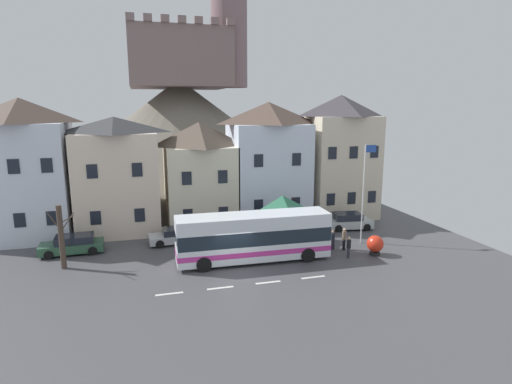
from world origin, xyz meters
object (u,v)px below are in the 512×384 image
pedestrian_01 (290,236)px  public_bench (286,229)px  hilltop_castle (181,131)px  parked_car_01 (294,226)px  townhouse_02 (200,175)px  bus_shelter (282,204)px  townhouse_01 (117,176)px  pedestrian_03 (333,240)px  pedestrian_02 (349,245)px  townhouse_00 (26,169)px  bare_tree_00 (61,236)px  parked_car_03 (349,221)px  transit_bus (253,238)px  parked_car_00 (177,236)px  flagpole (364,187)px  townhouse_03 (268,163)px  parked_car_02 (73,245)px  townhouse_04 (339,157)px  harbour_buoy (375,244)px  pedestrian_00 (344,238)px

pedestrian_01 → public_bench: size_ratio=0.96×
hilltop_castle → parked_car_01: (7.10, -22.43, -6.87)m
townhouse_02 → bus_shelter: bearing=-50.0°
townhouse_01 → bus_shelter: bearing=-26.9°
pedestrian_03 → parked_car_01: bearing=105.8°
pedestrian_02 → public_bench: (-2.44, 6.45, -0.48)m
parked_car_01 → pedestrian_01: size_ratio=2.69×
townhouse_00 → bare_tree_00: 9.82m
townhouse_01 → parked_car_03: bearing=-12.9°
parked_car_01 → pedestrian_03: pedestrian_03 is taller
townhouse_01 → transit_bus: 13.87m
bus_shelter → parked_car_03: 7.54m
parked_car_00 → flagpole: bearing=161.5°
parked_car_03 → townhouse_02: bearing=167.4°
townhouse_03 → parked_car_01: 6.75m
parked_car_02 → townhouse_02: bearing=-156.2°
townhouse_01 → townhouse_02: size_ratio=1.05×
townhouse_01 → townhouse_04: (20.63, 0.19, 0.94)m
parked_car_00 → bare_tree_00: size_ratio=1.00×
townhouse_00 → parked_car_00: (11.51, -5.04, -5.06)m
pedestrian_03 → public_bench: size_ratio=0.98×
townhouse_02 → bare_tree_00: townhouse_02 is taller
parked_car_02 → pedestrian_02: bearing=159.4°
townhouse_03 → parked_car_01: bearing=-78.6°
pedestrian_02 → harbour_buoy: (2.15, 0.04, -0.14)m
pedestrian_02 → bare_tree_00: 19.62m
townhouse_04 → pedestrian_03: 11.74m
parked_car_02 → pedestrian_01: size_ratio=3.05×
pedestrian_01 → parked_car_01: bearing=63.4°
townhouse_04 → pedestrian_03: townhouse_04 is taller
parked_car_00 → parked_car_01: bearing=176.4°
townhouse_04 → parked_car_03: bearing=-104.2°
townhouse_00 → pedestrian_02: townhouse_00 is taller
townhouse_00 → parked_car_02: (3.86, -5.39, -5.00)m
pedestrian_03 → hilltop_castle: bearing=107.3°
public_bench → pedestrian_03: bearing=-64.4°
parked_car_00 → townhouse_00: bearing=-26.9°
parked_car_01 → bus_shelter: bearing=-132.9°
townhouse_04 → parked_car_03: 7.05m
pedestrian_00 → townhouse_02: bearing=134.3°
townhouse_01 → pedestrian_00: townhouse_01 is taller
parked_car_02 → public_bench: size_ratio=2.93×
hilltop_castle → parked_car_03: hilltop_castle is taller
townhouse_02 → pedestrian_03: bearing=-47.4°
bus_shelter → townhouse_03: bearing=82.7°
townhouse_01 → flagpole: size_ratio=1.26×
flagpole → bus_shelter: bearing=162.4°
townhouse_01 → parked_car_01: (14.32, -4.47, -4.26)m
parked_car_01 → parked_car_02: 17.50m
pedestrian_01 → public_bench: bearing=76.5°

